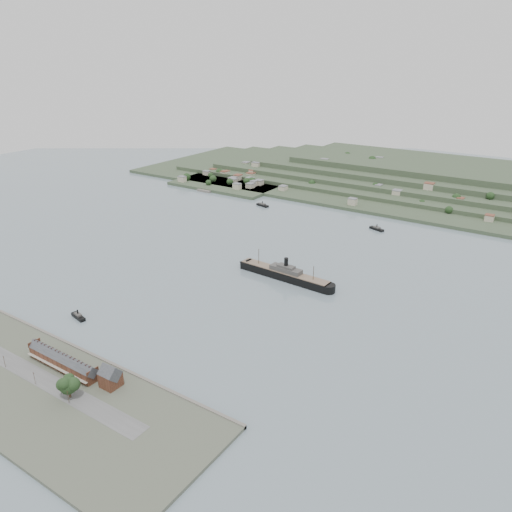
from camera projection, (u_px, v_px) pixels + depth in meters
The scene contains 10 objects.
ground at pixel (239, 278), 424.84m from camera, with size 1400.00×1400.00×0.00m, color slate.
near_shore at pixel (47, 391), 280.66m from camera, with size 220.00×80.00×2.60m.
terrace_row at pixel (63, 361), 298.02m from camera, with size 55.60×9.80×11.07m.
gabled_building at pixel (110, 377), 281.33m from camera, with size 10.40×10.18×14.09m.
far_peninsula at pixel (416, 179), 708.68m from camera, with size 760.00×309.00×30.00m.
steamship at pixel (282, 273), 422.65m from camera, with size 97.06×16.39×23.27m.
tugboat at pixel (78, 316), 359.31m from camera, with size 15.61×7.18×6.80m.
ferry_west at pixel (263, 205), 621.96m from camera, with size 18.34×8.71×6.63m.
ferry_east at pixel (377, 229), 538.54m from camera, with size 17.85×10.52×6.47m.
fig_tree at pixel (68, 385), 270.79m from camera, with size 12.57×10.89×14.03m.
Camera 1 is at (226.18, -313.45, 177.81)m, focal length 35.00 mm.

